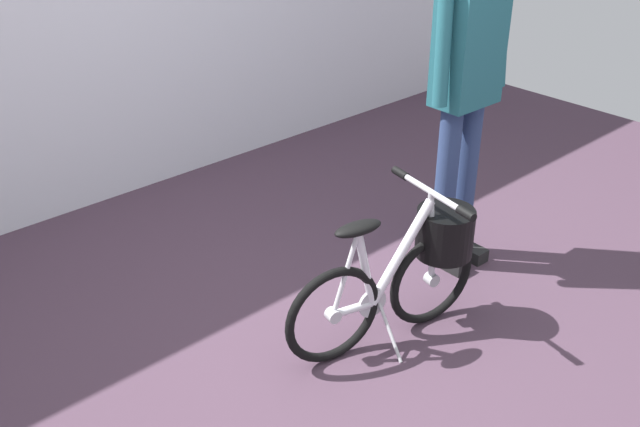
{
  "coord_description": "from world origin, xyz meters",
  "views": [
    {
      "loc": [
        -1.83,
        -1.79,
        2.08
      ],
      "look_at": [
        0.06,
        0.29,
        0.55
      ],
      "focal_mm": 40.77,
      "sensor_mm": 36.0,
      "label": 1
    }
  ],
  "objects": [
    {
      "name": "ground_plane",
      "position": [
        0.0,
        0.0,
        0.0
      ],
      "size": [
        7.18,
        7.18,
        0.0
      ],
      "primitive_type": "plane",
      "color": "#473342"
    },
    {
      "name": "folding_bike_foreground",
      "position": [
        0.27,
        -0.06,
        0.35
      ],
      "size": [
        0.98,
        0.53,
        0.71
      ],
      "color": "black",
      "rests_on": "ground_plane"
    },
    {
      "name": "visitor_near_wall",
      "position": [
        0.92,
        0.21,
        1.05
      ],
      "size": [
        0.54,
        0.29,
        1.8
      ],
      "color": "navy",
      "rests_on": "ground_plane"
    }
  ]
}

